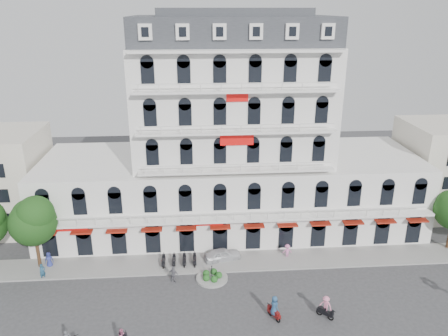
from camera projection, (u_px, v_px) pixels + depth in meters
ground at (249, 317)px, 38.69m from camera, size 120.00×120.00×0.00m
sidewalk at (238, 261)px, 47.08m from camera, size 53.00×4.00×0.16m
main_building at (231, 149)px, 52.09m from camera, size 45.00×15.00×25.80m
traffic_island at (212, 277)px, 44.01m from camera, size 3.20×3.20×1.60m
parked_scooter_row at (179, 265)px, 46.48m from camera, size 4.40×1.80×1.10m
tree_west_inner at (33, 219)px, 44.15m from camera, size 4.76×4.76×8.25m
parked_car at (223, 255)px, 47.23m from camera, size 4.25×2.49×1.36m
rider_east at (274, 307)px, 38.12m from camera, size 1.03×1.54×2.32m
rider_center at (326, 306)px, 38.25m from camera, size 1.34×1.27×2.23m
pedestrian_left at (49, 260)px, 45.89m from camera, size 0.97×0.76×1.75m
pedestrian_mid at (174, 274)px, 43.36m from camera, size 1.13×0.83×1.79m
pedestrian_right at (287, 251)px, 47.67m from camera, size 1.05×0.62×1.61m
pedestrian_far at (43, 272)px, 43.83m from camera, size 0.74×0.74×1.73m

